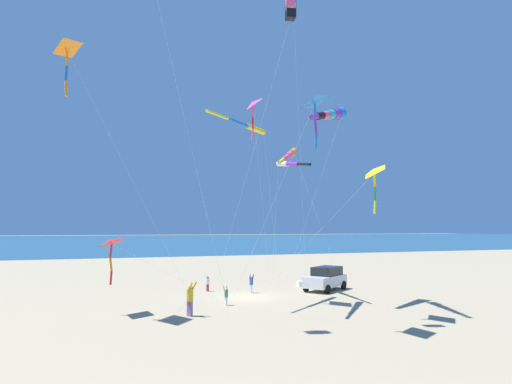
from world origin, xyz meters
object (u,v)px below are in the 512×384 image
at_px(kite_windsock_red_high_left, 288,164).
at_px(kite_windsock_checkered_midright, 331,115).
at_px(kite_delta_long_streamer_left, 373,173).
at_px(kite_delta_long_streamer_right, 111,243).
at_px(kite_windsock_blue_topmost, 290,155).
at_px(person_adult_flyer, 190,297).
at_px(parked_car, 326,278).
at_px(person_bystander_far, 251,282).
at_px(kite_windsock_purple_drifting, 246,126).
at_px(kite_delta_magenta_far_left, 314,102).
at_px(person_child_green_jacket, 226,295).
at_px(kite_box_orange_high_right, 290,9).
at_px(person_child_grey_jacket, 208,282).
at_px(cooler_box, 300,283).
at_px(kite_delta_teal_far_right, 252,105).
at_px(kite_delta_white_trailing, 66,49).

xyz_separation_m(kite_windsock_red_high_left, kite_windsock_checkered_midright, (-4.24, -1.45, 2.92)).
xyz_separation_m(kite_delta_long_streamer_left, kite_delta_long_streamer_right, (5.90, 13.83, -3.95)).
distance_m(kite_windsock_blue_topmost, kite_delta_long_streamer_right, 12.23).
bearing_deg(kite_delta_long_streamer_left, person_adult_flyer, 67.20).
bearing_deg(kite_windsock_blue_topmost, parked_car, -44.25).
relative_size(person_bystander_far, kite_delta_long_streamer_left, 0.09).
bearing_deg(kite_windsock_blue_topmost, kite_windsock_purple_drifting, 37.41).
relative_size(kite_windsock_red_high_left, kite_delta_magenta_far_left, 0.90).
height_order(person_child_green_jacket, kite_delta_magenta_far_left, kite_delta_magenta_far_left).
xyz_separation_m(person_child_green_jacket, kite_box_orange_high_right, (-6.54, -1.76, 16.22)).
bearing_deg(person_child_grey_jacket, kite_windsock_blue_topmost, -156.95).
distance_m(kite_windsock_checkered_midright, kite_box_orange_high_right, 8.52).
relative_size(kite_windsock_blue_topmost, kite_windsock_purple_drifting, 0.86).
relative_size(cooler_box, kite_windsock_checkered_midright, 0.05).
height_order(cooler_box, kite_windsock_checkered_midright, kite_windsock_checkered_midright).
bearing_deg(parked_car, kite_windsock_blue_topmost, 135.75).
distance_m(cooler_box, kite_windsock_checkered_midright, 15.05).
bearing_deg(kite_windsock_purple_drifting, kite_windsock_red_high_left, -63.01).
bearing_deg(kite_delta_long_streamer_left, kite_windsock_blue_topmost, 32.15).
bearing_deg(kite_windsock_purple_drifting, person_adult_flyer, 128.31).
relative_size(kite_windsock_blue_topmost, kite_box_orange_high_right, 0.60).
bearing_deg(kite_delta_teal_far_right, person_bystander_far, -17.71).
bearing_deg(kite_delta_white_trailing, kite_delta_long_streamer_right, -81.77).
bearing_deg(person_adult_flyer, person_child_grey_jacket, -18.51).
relative_size(person_child_grey_jacket, kite_box_orange_high_right, 0.07).
height_order(kite_delta_teal_far_right, kite_box_orange_high_right, kite_box_orange_high_right).
height_order(kite_windsock_red_high_left, kite_windsock_checkered_midright, kite_windsock_checkered_midright).
xyz_separation_m(cooler_box, kite_windsock_blue_topmost, (-8.68, 4.68, 9.49)).
xyz_separation_m(kite_delta_teal_far_right, kite_windsock_blue_topmost, (-1.83, -1.94, -3.62)).
distance_m(kite_windsock_purple_drifting, kite_box_orange_high_right, 8.83).
bearing_deg(kite_delta_magenta_far_left, kite_windsock_red_high_left, -16.89).
bearing_deg(person_adult_flyer, kite_delta_long_streamer_right, 66.25).
xyz_separation_m(person_child_green_jacket, kite_delta_magenta_far_left, (-8.28, -2.26, 10.55)).
relative_size(person_child_grey_jacket, kite_windsock_red_high_left, 0.12).
relative_size(person_adult_flyer, kite_windsock_checkered_midright, 0.14).
xyz_separation_m(cooler_box, kite_windsock_red_high_left, (-3.89, 2.72, 9.67)).
xyz_separation_m(kite_delta_teal_far_right, kite_delta_long_streamer_left, (-6.63, -4.96, -5.28)).
distance_m(kite_delta_teal_far_right, kite_windsock_blue_topmost, 4.50).
relative_size(kite_windsock_red_high_left, kite_windsock_checkered_midright, 0.76).
relative_size(cooler_box, person_child_grey_jacket, 0.49).
distance_m(person_adult_flyer, kite_windsock_red_high_left, 13.44).
distance_m(kite_delta_long_streamer_left, kite_delta_long_streamer_right, 15.54).
height_order(parked_car, kite_box_orange_high_right, kite_box_orange_high_right).
relative_size(person_child_green_jacket, person_bystander_far, 0.83).
height_order(person_adult_flyer, kite_delta_teal_far_right, kite_delta_teal_far_right).
bearing_deg(kite_delta_magenta_far_left, person_adult_flyer, 42.03).
bearing_deg(kite_windsock_red_high_left, person_child_grey_jacket, 57.71).
bearing_deg(parked_car, person_child_green_jacket, 112.57).
distance_m(kite_delta_white_trailing, kite_box_orange_high_right, 12.92).
bearing_deg(person_child_grey_jacket, person_child_green_jacket, 178.19).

